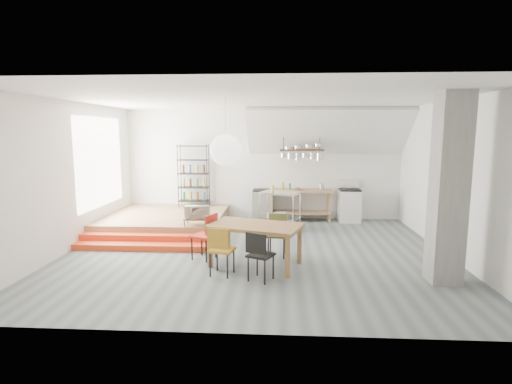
# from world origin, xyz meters

# --- Properties ---
(floor) EXTENTS (8.00, 8.00, 0.00)m
(floor) POSITION_xyz_m (0.00, 0.00, 0.00)
(floor) COLOR slate
(floor) RESTS_ON ground
(wall_back) EXTENTS (8.00, 0.04, 3.20)m
(wall_back) POSITION_xyz_m (0.00, 3.50, 1.60)
(wall_back) COLOR silver
(wall_back) RESTS_ON ground
(wall_left) EXTENTS (0.04, 7.00, 3.20)m
(wall_left) POSITION_xyz_m (-4.00, 0.00, 1.60)
(wall_left) COLOR silver
(wall_left) RESTS_ON ground
(wall_right) EXTENTS (0.04, 7.00, 3.20)m
(wall_right) POSITION_xyz_m (4.00, 0.00, 1.60)
(wall_right) COLOR silver
(wall_right) RESTS_ON ground
(ceiling) EXTENTS (8.00, 7.00, 0.02)m
(ceiling) POSITION_xyz_m (0.00, 0.00, 3.20)
(ceiling) COLOR white
(ceiling) RESTS_ON wall_back
(slope_ceiling) EXTENTS (4.40, 1.44, 1.32)m
(slope_ceiling) POSITION_xyz_m (1.80, 2.90, 2.55)
(slope_ceiling) COLOR white
(slope_ceiling) RESTS_ON wall_back
(window_pane) EXTENTS (0.02, 2.50, 2.20)m
(window_pane) POSITION_xyz_m (-3.98, 1.50, 1.80)
(window_pane) COLOR white
(window_pane) RESTS_ON wall_left
(platform) EXTENTS (3.00, 3.00, 0.40)m
(platform) POSITION_xyz_m (-2.50, 2.00, 0.20)
(platform) COLOR olive
(platform) RESTS_ON ground
(step_lower) EXTENTS (3.00, 0.35, 0.13)m
(step_lower) POSITION_xyz_m (-2.50, 0.05, 0.07)
(step_lower) COLOR #E0411A
(step_lower) RESTS_ON ground
(step_upper) EXTENTS (3.00, 0.35, 0.27)m
(step_upper) POSITION_xyz_m (-2.50, 0.40, 0.13)
(step_upper) COLOR #E0411A
(step_upper) RESTS_ON ground
(concrete_column) EXTENTS (0.50, 0.50, 3.20)m
(concrete_column) POSITION_xyz_m (3.30, -1.50, 1.60)
(concrete_column) COLOR slate
(concrete_column) RESTS_ON ground
(kitchen_counter) EXTENTS (1.80, 0.60, 0.91)m
(kitchen_counter) POSITION_xyz_m (1.10, 3.15, 0.63)
(kitchen_counter) COLOR olive
(kitchen_counter) RESTS_ON ground
(stove) EXTENTS (0.60, 0.60, 1.18)m
(stove) POSITION_xyz_m (2.50, 3.16, 0.48)
(stove) COLOR white
(stove) RESTS_ON ground
(pot_rack) EXTENTS (1.20, 0.50, 1.43)m
(pot_rack) POSITION_xyz_m (1.13, 2.92, 1.98)
(pot_rack) COLOR #402619
(pot_rack) RESTS_ON ceiling
(wire_shelving) EXTENTS (0.88, 0.38, 1.80)m
(wire_shelving) POSITION_xyz_m (-2.00, 3.20, 1.33)
(wire_shelving) COLOR black
(wire_shelving) RESTS_ON platform
(microwave_shelf) EXTENTS (0.60, 0.40, 0.16)m
(microwave_shelf) POSITION_xyz_m (-1.40, 0.75, 0.55)
(microwave_shelf) COLOR olive
(microwave_shelf) RESTS_ON platform
(paper_lantern) EXTENTS (0.60, 0.60, 0.60)m
(paper_lantern) POSITION_xyz_m (-0.53, -0.66, 2.20)
(paper_lantern) COLOR white
(paper_lantern) RESTS_ON ceiling
(dining_table) EXTENTS (1.91, 1.43, 0.81)m
(dining_table) POSITION_xyz_m (0.04, -0.85, 0.72)
(dining_table) COLOR brown
(dining_table) RESTS_ON ground
(chair_mustard) EXTENTS (0.49, 0.49, 0.89)m
(chair_mustard) POSITION_xyz_m (-0.54, -1.46, 0.53)
(chair_mustard) COLOR #A3721C
(chair_mustard) RESTS_ON ground
(chair_black) EXTENTS (0.53, 0.53, 0.87)m
(chair_black) POSITION_xyz_m (0.15, -1.68, 0.52)
(chair_black) COLOR black
(chair_black) RESTS_ON ground
(chair_olive) EXTENTS (0.44, 0.44, 0.87)m
(chair_olive) POSITION_xyz_m (0.46, -0.19, 0.52)
(chair_olive) COLOR brown
(chair_olive) RESTS_ON ground
(chair_red) EXTENTS (0.56, 0.56, 0.93)m
(chair_red) POSITION_xyz_m (-0.95, -0.54, 0.56)
(chair_red) COLOR red
(chair_red) RESTS_ON ground
(rolling_cart) EXTENTS (1.14, 0.91, 1.00)m
(rolling_cart) POSITION_xyz_m (0.52, 2.03, 0.65)
(rolling_cart) COLOR silver
(rolling_cart) RESTS_ON ground
(mini_fridge) EXTENTS (0.53, 0.53, 0.90)m
(mini_fridge) POSITION_xyz_m (0.00, 3.20, 0.45)
(mini_fridge) COLOR black
(mini_fridge) RESTS_ON ground
(microwave) EXTENTS (0.60, 0.44, 0.31)m
(microwave) POSITION_xyz_m (-1.40, 0.75, 0.72)
(microwave) COLOR beige
(microwave) RESTS_ON microwave_shelf
(bowl) EXTENTS (0.27, 0.27, 0.05)m
(bowl) POSITION_xyz_m (1.03, 3.10, 0.94)
(bowl) COLOR silver
(bowl) RESTS_ON kitchen_counter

